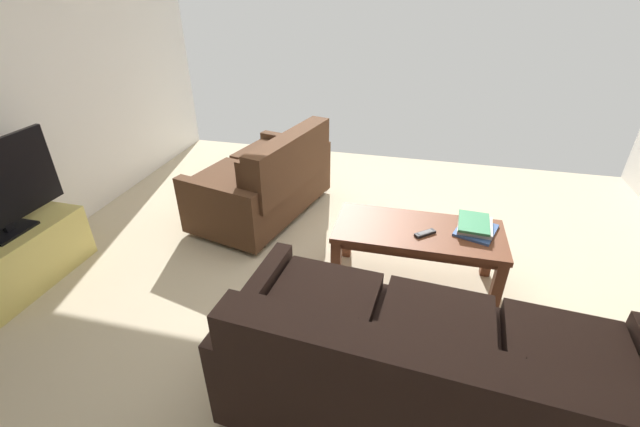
{
  "coord_description": "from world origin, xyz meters",
  "views": [
    {
      "loc": [
        -0.31,
        2.4,
        2.03
      ],
      "look_at": [
        0.23,
        0.16,
        0.7
      ],
      "focal_mm": 23.3,
      "sensor_mm": 36.0,
      "label": 1
    }
  ],
  "objects": [
    {
      "name": "coffee_table",
      "position": [
        -0.41,
        -0.18,
        0.4
      ],
      "size": [
        1.18,
        0.54,
        0.47
      ],
      "color": "brown",
      "rests_on": "ground"
    },
    {
      "name": "ground_plane",
      "position": [
        0.0,
        0.0,
        -0.0
      ],
      "size": [
        5.45,
        5.3,
        0.01
      ],
      "primitive_type": "cube",
      "color": "beige"
    },
    {
      "name": "sofa_main",
      "position": [
        -0.5,
        0.98,
        0.36
      ],
      "size": [
        2.06,
        1.06,
        0.84
      ],
      "color": "black",
      "rests_on": "ground"
    },
    {
      "name": "loveseat_near",
      "position": [
        1.0,
        -0.91,
        0.36
      ],
      "size": [
        1.1,
        1.53,
        0.84
      ],
      "color": "black",
      "rests_on": "ground"
    },
    {
      "name": "book_stack",
      "position": [
        -0.79,
        -0.26,
        0.5
      ],
      "size": [
        0.33,
        0.36,
        0.07
      ],
      "color": "#385693",
      "rests_on": "coffee_table"
    },
    {
      "name": "tv_remote",
      "position": [
        -0.45,
        -0.12,
        0.48
      ],
      "size": [
        0.15,
        0.14,
        0.02
      ],
      "color": "black",
      "rests_on": "coffee_table"
    },
    {
      "name": "tv_stand",
      "position": [
        2.42,
        0.5,
        0.22
      ],
      "size": [
        0.43,
        0.93,
        0.44
      ],
      "color": "#D8C666",
      "rests_on": "ground"
    }
  ]
}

